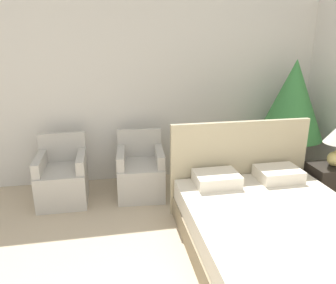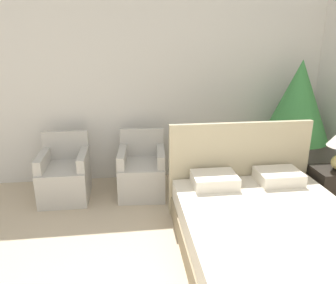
{
  "view_description": "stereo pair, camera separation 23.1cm",
  "coord_description": "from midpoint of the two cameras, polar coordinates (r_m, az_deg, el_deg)",
  "views": [
    {
      "loc": [
        -0.72,
        -1.13,
        2.13
      ],
      "look_at": [
        0.01,
        2.76,
        0.85
      ],
      "focal_mm": 35.0,
      "sensor_mm": 36.0,
      "label": 1
    },
    {
      "loc": [
        -0.49,
        -1.16,
        2.13
      ],
      "look_at": [
        0.01,
        2.76,
        0.85
      ],
      "focal_mm": 35.0,
      "sensor_mm": 36.0,
      "label": 2
    }
  ],
  "objects": [
    {
      "name": "potted_palm",
      "position": [
        5.04,
        19.63,
        6.41
      ],
      "size": [
        0.93,
        0.93,
        1.83
      ],
      "color": "#38281E",
      "rests_on": "ground_plane"
    },
    {
      "name": "nightstand",
      "position": [
        4.69,
        24.97,
        -6.98
      ],
      "size": [
        0.53,
        0.4,
        0.57
      ],
      "color": "black",
      "rests_on": "ground_plane"
    },
    {
      "name": "wall_back",
      "position": [
        4.92,
        -3.49,
        10.0
      ],
      "size": [
        10.0,
        0.06,
        2.9
      ],
      "color": "silver",
      "rests_on": "ground_plane"
    },
    {
      "name": "armchair_near_window_right",
      "position": [
        4.6,
        -6.2,
        -5.68
      ],
      "size": [
        0.67,
        0.72,
        0.87
      ],
      "rotation": [
        0.0,
        0.0,
        -0.07
      ],
      "color": "#B7B2A8",
      "rests_on": "ground_plane"
    },
    {
      "name": "armchair_near_window_left",
      "position": [
        4.66,
        -19.22,
        -6.35
      ],
      "size": [
        0.63,
        0.68,
        0.87
      ],
      "rotation": [
        0.0,
        0.0,
        0.0
      ],
      "color": "#B7B2A8",
      "rests_on": "ground_plane"
    },
    {
      "name": "bed",
      "position": [
        3.51,
        16.6,
        -14.94
      ],
      "size": [
        1.76,
        2.22,
        1.16
      ],
      "color": "#8C7A5B",
      "rests_on": "ground_plane"
    }
  ]
}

